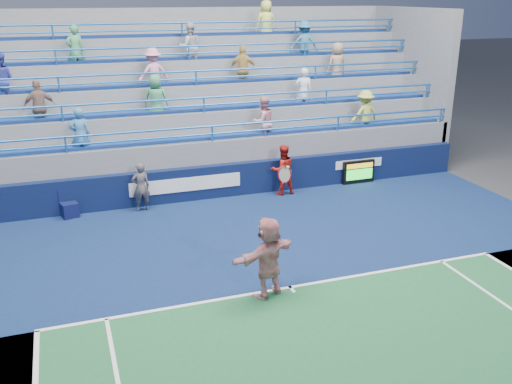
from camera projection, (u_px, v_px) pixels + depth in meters
name	position (u px, v px, depth m)	size (l,w,h in m)	color
ground	(290.00, 288.00, 13.03)	(120.00, 120.00, 0.00)	#333538
sponsor_wall	(215.00, 181.00, 18.65)	(18.00, 0.32, 1.10)	#091835
bleacher_stand	(188.00, 127.00, 21.68)	(18.00, 5.60, 6.13)	slate
serve_speed_board	(359.00, 172.00, 20.07)	(1.20, 0.16, 0.83)	black
judge_chair	(69.00, 209.00, 17.09)	(0.57, 0.58, 0.83)	#0C123D
tennis_player	(268.00, 257.00, 12.42)	(1.80, 1.19, 2.99)	silver
line_judge	(141.00, 187.00, 17.43)	(0.56, 0.37, 1.54)	#141A38
ball_girl	(283.00, 170.00, 18.85)	(0.82, 0.64, 1.69)	#B51C14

